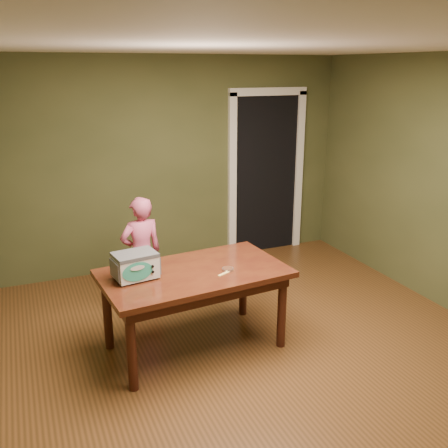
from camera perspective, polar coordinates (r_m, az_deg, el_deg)
name	(u,v)px	position (r m, az deg, el deg)	size (l,w,h in m)	color
floor	(261,360)	(4.54, 4.27, -15.22)	(5.00, 5.00, 0.00)	brown
room_shell	(266,168)	(3.89, 4.83, 6.44)	(4.52, 5.02, 2.61)	#4B4F2A
doorway	(256,171)	(7.03, 3.68, 6.04)	(1.10, 0.66, 2.25)	black
dining_table	(194,281)	(4.42, -3.42, -6.56)	(1.67, 1.04, 0.75)	#3A140D
toy_oven	(135,265)	(4.24, -10.10, -4.61)	(0.40, 0.30, 0.23)	#4C4F54
baking_pan	(228,269)	(4.38, 0.44, -5.17)	(0.10, 0.10, 0.02)	silver
spatula	(226,273)	(4.32, 0.21, -5.61)	(0.18, 0.03, 0.01)	#FFD86E
child	(142,254)	(5.23, -9.40, -3.37)	(0.44, 0.29, 1.21)	#D5587E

